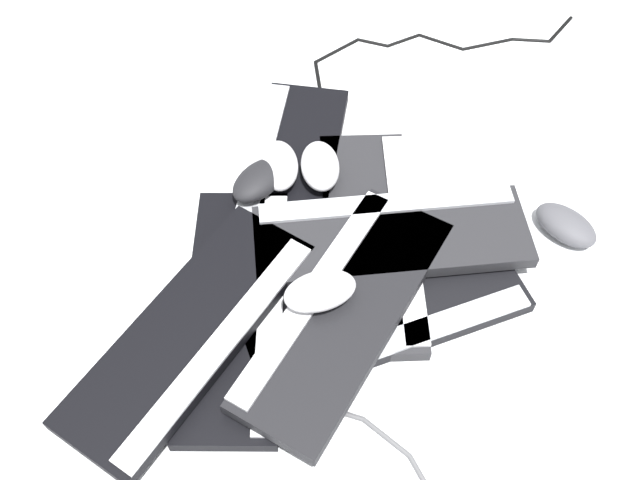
{
  "coord_description": "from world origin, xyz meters",
  "views": [
    {
      "loc": [
        0.27,
        0.59,
        0.98
      ],
      "look_at": [
        0.01,
        -0.02,
        0.03
      ],
      "focal_mm": 40.0,
      "sensor_mm": 36.0,
      "label": 1
    }
  ],
  "objects": [
    {
      "name": "mouse_3",
      "position": [
        0.06,
        -0.16,
        0.05
      ],
      "size": [
        0.13,
        0.11,
        0.04
      ],
      "primitive_type": "ellipsoid",
      "rotation": [
        0.0,
        0.0,
        3.62
      ],
      "color": "black",
      "rests_on": "keyboard_3"
    },
    {
      "name": "keyboard_6",
      "position": [
        0.03,
        0.13,
        0.04
      ],
      "size": [
        0.44,
        0.38,
        0.03
      ],
      "color": "black",
      "rests_on": "keyboard_1"
    },
    {
      "name": "mouse_0",
      "position": [
        -0.38,
        0.11,
        0.02
      ],
      "size": [
        0.1,
        0.13,
        0.04
      ],
      "primitive_type": "ellipsoid",
      "rotation": [
        0.0,
        0.0,
        1.96
      ],
      "color": "#4C4C51",
      "rests_on": "ground"
    },
    {
      "name": "mouse_4",
      "position": [
        0.06,
        0.1,
        0.08
      ],
      "size": [
        0.12,
        0.07,
        0.04
      ],
      "primitive_type": "ellipsoid",
      "rotation": [
        0.0,
        0.0,
        3.06
      ],
      "color": "silver",
      "rests_on": "keyboard_6"
    },
    {
      "name": "keyboard_5",
      "position": [
        0.25,
        0.07,
        0.04
      ],
      "size": [
        0.45,
        0.37,
        0.03
      ],
      "color": "black",
      "rests_on": "keyboard_0"
    },
    {
      "name": "keyboard_2",
      "position": [
        -0.08,
        0.0,
        0.01
      ],
      "size": [
        0.3,
        0.46,
        0.03
      ],
      "color": "#232326",
      "rests_on": "ground"
    },
    {
      "name": "mouse_2",
      "position": [
        -0.05,
        -0.15,
        0.05
      ],
      "size": [
        0.1,
        0.12,
        0.04
      ],
      "primitive_type": "ellipsoid",
      "rotation": [
        0.0,
        0.0,
        4.4
      ],
      "color": "silver",
      "rests_on": "keyboard_3"
    },
    {
      "name": "ground_plane",
      "position": [
        0.0,
        0.0,
        0.0
      ],
      "size": [
        3.2,
        3.2,
        0.0
      ],
      "primitive_type": "plane",
      "color": "white"
    },
    {
      "name": "mouse_1",
      "position": [
        0.02,
        -0.18,
        0.05
      ],
      "size": [
        0.1,
        0.12,
        0.04
      ],
      "primitive_type": "ellipsoid",
      "rotation": [
        0.0,
        0.0,
        1.28
      ],
      "color": "silver",
      "rests_on": "keyboard_3"
    },
    {
      "name": "keyboard_4",
      "position": [
        -0.1,
        0.03,
        0.04
      ],
      "size": [
        0.46,
        0.27,
        0.03
      ],
      "color": "#232326",
      "rests_on": "keyboard_2"
    },
    {
      "name": "cable_1",
      "position": [
        -0.38,
        -0.39,
        0.0
      ],
      "size": [
        0.65,
        0.17,
        0.01
      ],
      "color": "black",
      "rests_on": "ground"
    },
    {
      "name": "keyboard_1",
      "position": [
        -0.04,
        0.14,
        0.01
      ],
      "size": [
        0.45,
        0.17,
        0.03
      ],
      "color": "black",
      "rests_on": "ground"
    },
    {
      "name": "cable_0",
      "position": [
        -0.02,
        0.39,
        0.0
      ],
      "size": [
        0.32,
        0.26,
        0.01
      ],
      "color": "#59595B",
      "rests_on": "ground"
    },
    {
      "name": "keyboard_3",
      "position": [
        0.0,
        -0.17,
        0.01
      ],
      "size": [
        0.36,
        0.45,
        0.03
      ],
      "color": "black",
      "rests_on": "ground"
    },
    {
      "name": "keyboard_0",
      "position": [
        0.17,
        0.04,
        0.01
      ],
      "size": [
        0.31,
        0.46,
        0.03
      ],
      "color": "black",
      "rests_on": "ground"
    }
  ]
}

